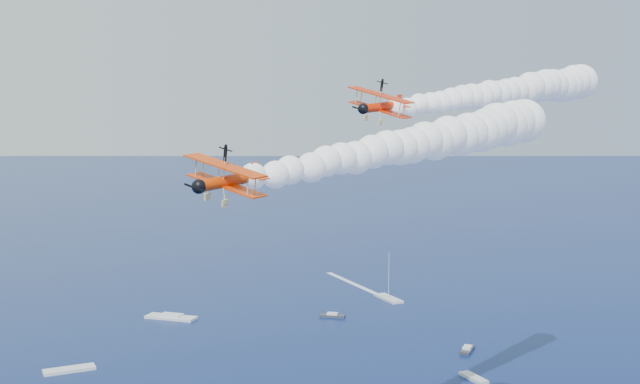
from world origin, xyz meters
name	(u,v)px	position (x,y,z in m)	size (l,w,h in m)	color
biplane_lead	(382,107)	(19.24, 22.81, 58.61)	(8.51, 9.54, 5.75)	red
biplane_trail	(228,181)	(-10.84, -0.12, 52.11)	(7.68, 8.61, 5.19)	#E33A04
smoke_trail_lead	(503,92)	(47.84, 32.80, 60.92)	(57.76, 24.19, 10.82)	white
smoke_trail_trail	(418,143)	(17.14, 11.52, 54.42)	(56.62, 27.17, 10.82)	white
spectator_boats	(53,372)	(-8.61, 113.92, 0.35)	(195.13, 172.19, 0.70)	white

